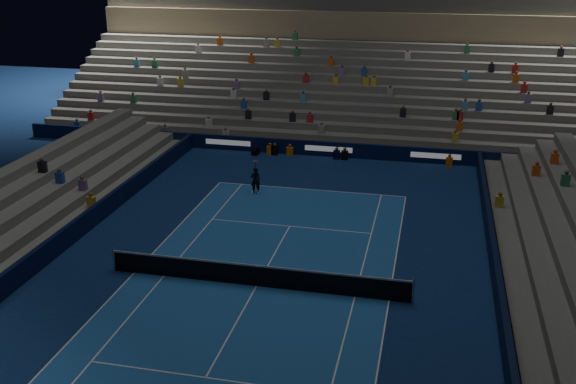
% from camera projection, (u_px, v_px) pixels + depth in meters
% --- Properties ---
extents(ground, '(90.00, 90.00, 0.00)m').
position_uv_depth(ground, '(257.00, 286.00, 27.72)').
color(ground, '#0D224E').
rests_on(ground, ground).
extents(court_surface, '(10.97, 23.77, 0.01)m').
position_uv_depth(court_surface, '(257.00, 286.00, 27.72)').
color(court_surface, '#1C539A').
rests_on(court_surface, ground).
extents(sponsor_barrier_far, '(44.00, 0.25, 1.00)m').
position_uv_depth(sponsor_barrier_far, '(329.00, 149.00, 44.45)').
color(sponsor_barrier_far, black).
rests_on(sponsor_barrier_far, ground).
extents(sponsor_barrier_east, '(0.25, 37.00, 1.00)m').
position_uv_depth(sponsor_barrier_east, '(500.00, 301.00, 25.56)').
color(sponsor_barrier_east, black).
rests_on(sponsor_barrier_east, ground).
extents(sponsor_barrier_west, '(0.25, 37.00, 1.00)m').
position_uv_depth(sponsor_barrier_west, '(46.00, 253.00, 29.53)').
color(sponsor_barrier_west, black).
rests_on(sponsor_barrier_west, ground).
extents(grandstand_main, '(44.00, 15.20, 11.20)m').
position_uv_depth(grandstand_main, '(349.00, 80.00, 52.03)').
color(grandstand_main, '#61615D').
rests_on(grandstand_main, ground).
extents(tennis_net, '(12.90, 0.10, 1.10)m').
position_uv_depth(tennis_net, '(256.00, 275.00, 27.54)').
color(tennis_net, '#B2B2B7').
rests_on(tennis_net, ground).
extents(tennis_player, '(0.66, 0.55, 1.55)m').
position_uv_depth(tennis_player, '(256.00, 180.00, 37.76)').
color(tennis_player, black).
rests_on(tennis_player, ground).
extents(broadcast_camera, '(0.48, 0.87, 0.51)m').
position_uv_depth(broadcast_camera, '(255.00, 151.00, 44.81)').
color(broadcast_camera, black).
rests_on(broadcast_camera, ground).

